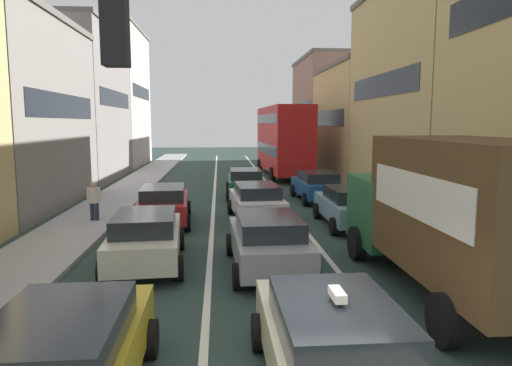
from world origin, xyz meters
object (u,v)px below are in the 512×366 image
taxi_centre_lane_front (333,345)px  sedan_right_lane_behind_truck (349,205)px  sedan_left_lane_front (63,360)px  sedan_centre_lane_second (268,241)px  wagon_right_lane_far (317,185)px  bus_mid_queue_primary (283,138)px  wagon_left_lane_second (146,237)px  hatchback_centre_lane_third (257,201)px  coupe_centre_lane_fourth (246,182)px  removalist_box_truck (450,210)px  sedan_left_lane_third (164,204)px  pedestrian_far_sidewalk (94,200)px

taxi_centre_lane_front → sedan_right_lane_behind_truck: 11.46m
sedan_left_lane_front → sedan_centre_lane_second: 6.90m
wagon_right_lane_far → bus_mid_queue_primary: size_ratio=0.41×
wagon_left_lane_second → wagon_right_lane_far: bearing=-38.0°
sedan_right_lane_behind_truck → hatchback_centre_lane_third: bearing=69.9°
sedan_left_lane_front → wagon_right_lane_far: 18.27m
hatchback_centre_lane_third → sedan_right_lane_behind_truck: (3.42, -1.27, 0.00)m
taxi_centre_lane_front → wagon_left_lane_second: size_ratio=0.98×
coupe_centre_lane_fourth → sedan_right_lane_behind_truck: bearing=-153.6°
hatchback_centre_lane_third → sedan_left_lane_front: bearing=160.2°
wagon_right_lane_far → bus_mid_queue_primary: 11.08m
coupe_centre_lane_fourth → removalist_box_truck: bearing=-164.9°
sedan_left_lane_third → pedestrian_far_sidewalk: 2.71m
taxi_centre_lane_front → sedan_right_lane_behind_truck: size_ratio=1.00×
sedan_left_lane_third → bus_mid_queue_primary: bearing=-26.7°
taxi_centre_lane_front → sedan_left_lane_front: size_ratio=1.00×
taxi_centre_lane_front → sedan_left_lane_front: (-3.65, -0.11, -0.00)m
coupe_centre_lane_fourth → bus_mid_queue_primary: 10.11m
taxi_centre_lane_front → wagon_left_lane_second: (-3.61, 6.56, -0.00)m
sedan_left_lane_front → hatchback_centre_lane_third: size_ratio=0.98×
wagon_left_lane_second → bus_mid_queue_primary: 22.23m
removalist_box_truck → hatchback_centre_lane_third: (-3.63, 8.54, -1.18)m
wagon_left_lane_second → sedan_right_lane_behind_truck: size_ratio=1.02×
sedan_centre_lane_second → hatchback_centre_lane_third: size_ratio=0.99×
sedan_left_lane_third → taxi_centre_lane_front: bearing=-165.8°
pedestrian_far_sidewalk → sedan_left_lane_third: bearing=-91.6°
wagon_left_lane_second → pedestrian_far_sidewalk: 6.27m
removalist_box_truck → bus_mid_queue_primary: (-0.46, 23.97, 0.86)m
hatchback_centre_lane_third → sedan_right_lane_behind_truck: size_ratio=1.02×
wagon_right_lane_far → bus_mid_queue_primary: (-0.24, 10.89, 2.03)m
sedan_left_lane_front → wagon_left_lane_second: (0.04, 6.68, 0.00)m
taxi_centre_lane_front → bus_mid_queue_primary: bus_mid_queue_primary is taller
hatchback_centre_lane_third → coupe_centre_lane_fourth: 6.09m
coupe_centre_lane_fourth → taxi_centre_lane_front: bearing=-178.6°
sedan_left_lane_third → hatchback_centre_lane_third: bearing=-88.0°
wagon_left_lane_second → sedan_centre_lane_second: bearing=-104.8°
sedan_left_lane_third → wagon_right_lane_far: bearing=-58.6°
removalist_box_truck → coupe_centre_lane_fourth: (-3.73, 14.63, -1.18)m
taxi_centre_lane_front → sedan_left_lane_front: 3.65m
removalist_box_truck → taxi_centre_lane_front: bearing=136.4°
sedan_centre_lane_second → wagon_right_lane_far: same height
removalist_box_truck → taxi_centre_lane_front: size_ratio=1.79×
wagon_left_lane_second → hatchback_centre_lane_third: bearing=-35.6°
sedan_centre_lane_second → pedestrian_far_sidewalk: pedestrian_far_sidewalk is taller
removalist_box_truck → sedan_centre_lane_second: 4.58m
sedan_right_lane_behind_truck → pedestrian_far_sidewalk: (-9.76, 1.19, 0.15)m
sedan_left_lane_front → taxi_centre_lane_front: bearing=-88.8°
taxi_centre_lane_front → wagon_left_lane_second: 7.49m
taxi_centre_lane_front → wagon_right_lane_far: taxi_centre_lane_front is taller
sedan_right_lane_behind_truck → wagon_left_lane_second: bearing=122.8°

